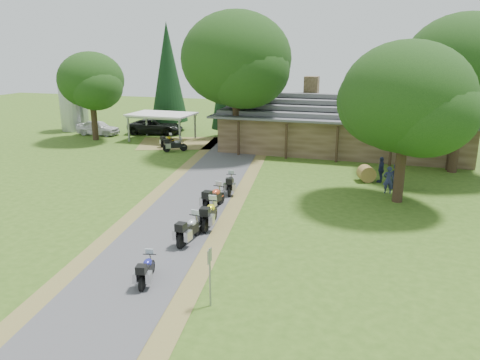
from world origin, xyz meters
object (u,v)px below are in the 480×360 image
(motorcycle_row_c, at_px, (210,213))
(motorcycle_row_e, at_px, (230,183))
(carport, at_px, (162,127))
(car_dark_suv, at_px, (155,123))
(motorcycle_row_a, at_px, (147,268))
(motorcycle_carport_a, at_px, (167,140))
(motorcycle_row_b, at_px, (190,228))
(car_white_sedan, at_px, (98,126))
(silo, at_px, (73,103))
(motorcycle_row_d, at_px, (214,197))
(lodge, at_px, (343,122))
(hay_bale, at_px, (366,173))
(motorcycle_carport_b, at_px, (175,144))

(motorcycle_row_c, bearing_deg, motorcycle_row_e, 2.61)
(carport, bearing_deg, car_dark_suv, 129.12)
(motorcycle_row_a, xyz_separation_m, motorcycle_carport_a, (-10.44, 23.48, -0.01))
(carport, bearing_deg, motorcycle_carport_a, -53.85)
(motorcycle_row_c, bearing_deg, motorcycle_row_b, 169.44)
(carport, relative_size, motorcycle_row_c, 2.82)
(car_white_sedan, height_order, motorcycle_row_c, car_white_sedan)
(silo, distance_m, motorcycle_row_a, 36.99)
(car_dark_suv, xyz_separation_m, motorcycle_row_d, (13.90, -20.20, -0.45))
(car_dark_suv, xyz_separation_m, motorcycle_row_b, (14.41, -24.79, -0.49))
(motorcycle_row_d, bearing_deg, lodge, -10.36)
(lodge, height_order, hay_bale, lodge)
(motorcycle_row_a, xyz_separation_m, hay_bale, (7.32, 16.92, -0.04))
(carport, relative_size, motorcycle_row_d, 2.83)
(silo, bearing_deg, lodge, -4.04)
(motorcycle_row_e, bearing_deg, motorcycle_row_c, 174.85)
(car_dark_suv, xyz_separation_m, motorcycle_carport_b, (5.54, -7.22, -0.54))
(motorcycle_carport_a, bearing_deg, lodge, -67.83)
(lodge, distance_m, motorcycle_row_c, 20.78)
(hay_bale, bearing_deg, motorcycle_row_c, -123.17)
(motorcycle_row_a, relative_size, motorcycle_carport_b, 0.91)
(silo, distance_m, motorcycle_row_c, 32.73)
(car_dark_suv, bearing_deg, lodge, -107.28)
(motorcycle_row_d, xyz_separation_m, motorcycle_carport_a, (-9.99, 14.86, -0.15))
(silo, xyz_separation_m, motorcycle_row_d, (23.23, -19.69, -2.21))
(motorcycle_row_e, bearing_deg, motorcycle_row_a, 169.60)
(car_white_sedan, distance_m, motorcycle_row_e, 24.18)
(motorcycle_row_d, relative_size, motorcycle_carport_a, 1.27)
(car_dark_suv, bearing_deg, silo, 83.35)
(motorcycle_row_e, bearing_deg, silo, 41.37)
(lodge, height_order, motorcycle_row_b, lodge)
(car_dark_suv, xyz_separation_m, motorcycle_row_a, (14.36, -28.82, -0.60))
(car_white_sedan, height_order, motorcycle_carport_b, car_white_sedan)
(silo, xyz_separation_m, motorcycle_row_c, (23.93, -22.21, -2.20))
(motorcycle_row_a, height_order, motorcycle_row_c, motorcycle_row_c)
(motorcycle_row_c, xyz_separation_m, motorcycle_row_e, (-0.77, 5.62, -0.07))
(car_dark_suv, xyz_separation_m, motorcycle_row_e, (13.82, -17.10, -0.52))
(motorcycle_row_b, relative_size, motorcycle_carport_b, 1.07)
(carport, distance_m, motorcycle_row_a, 28.67)
(motorcycle_carport_a, distance_m, motorcycle_carport_b, 2.48)
(carport, distance_m, motorcycle_row_b, 25.10)
(motorcycle_row_a, height_order, motorcycle_carport_a, motorcycle_row_a)
(motorcycle_carport_b, bearing_deg, hay_bale, -50.53)
(carport, height_order, motorcycle_carport_a, carport)
(lodge, bearing_deg, motorcycle_row_a, -100.40)
(lodge, xyz_separation_m, carport, (-16.98, -0.34, -1.16))
(motorcycle_row_a, distance_m, motorcycle_row_c, 6.10)
(motorcycle_row_a, bearing_deg, lodge, -22.86)
(car_dark_suv, height_order, motorcycle_row_b, car_dark_suv)
(motorcycle_row_a, bearing_deg, motorcycle_carport_b, 9.75)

